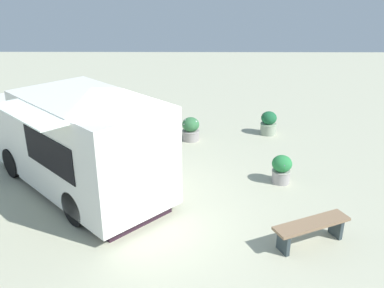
{
  "coord_description": "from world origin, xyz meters",
  "views": [
    {
      "loc": [
        -1.21,
        8.39,
        5.05
      ],
      "look_at": [
        -1.15,
        -0.75,
        1.25
      ],
      "focal_mm": 38.81,
      "sensor_mm": 36.0,
      "label": 1
    }
  ],
  "objects_px": {
    "food_truck": "(77,144)",
    "plaza_bench": "(311,228)",
    "planter_flowering_near": "(282,169)",
    "planter_flowering_side": "(269,123)",
    "planter_flowering_far": "(191,129)"
  },
  "relations": [
    {
      "from": "food_truck",
      "to": "plaza_bench",
      "type": "xyz_separation_m",
      "value": [
        -5.17,
        2.31,
        -0.82
      ]
    },
    {
      "from": "planter_flowering_near",
      "to": "planter_flowering_side",
      "type": "xyz_separation_m",
      "value": [
        -0.23,
        -3.46,
        0.0
      ]
    },
    {
      "from": "food_truck",
      "to": "planter_flowering_side",
      "type": "distance_m",
      "value": 6.58
    },
    {
      "from": "food_truck",
      "to": "planter_flowering_far",
      "type": "bearing_deg",
      "value": -130.18
    },
    {
      "from": "food_truck",
      "to": "plaza_bench",
      "type": "height_order",
      "value": "food_truck"
    },
    {
      "from": "food_truck",
      "to": "planter_flowering_near",
      "type": "height_order",
      "value": "food_truck"
    },
    {
      "from": "food_truck",
      "to": "planter_flowering_near",
      "type": "bearing_deg",
      "value": -176.38
    },
    {
      "from": "plaza_bench",
      "to": "planter_flowering_near",
      "type": "bearing_deg",
      "value": -88.22
    },
    {
      "from": "food_truck",
      "to": "planter_flowering_side",
      "type": "height_order",
      "value": "food_truck"
    },
    {
      "from": "plaza_bench",
      "to": "food_truck",
      "type": "bearing_deg",
      "value": -24.12
    },
    {
      "from": "planter_flowering_near",
      "to": "plaza_bench",
      "type": "bearing_deg",
      "value": 91.78
    },
    {
      "from": "food_truck",
      "to": "planter_flowering_side",
      "type": "relative_size",
      "value": 6.78
    },
    {
      "from": "food_truck",
      "to": "planter_flowering_near",
      "type": "relative_size",
      "value": 7.15
    },
    {
      "from": "planter_flowering_near",
      "to": "planter_flowering_far",
      "type": "bearing_deg",
      "value": -50.94
    },
    {
      "from": "food_truck",
      "to": "plaza_bench",
      "type": "relative_size",
      "value": 3.23
    }
  ]
}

